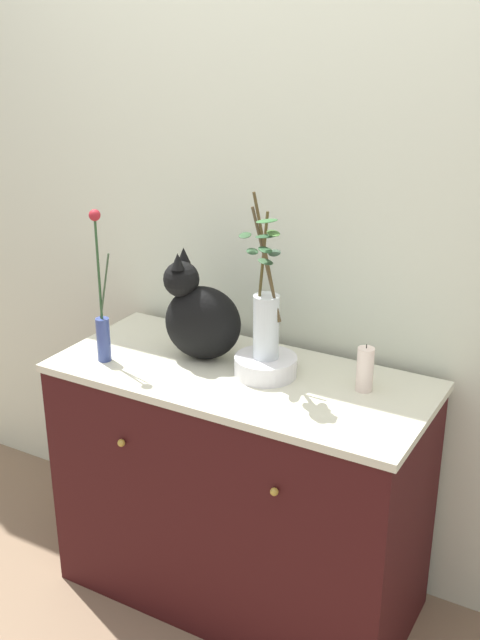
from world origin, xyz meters
TOP-DOWN VIEW (x-y plane):
  - ground_plane at (0.00, 0.00)m, footprint 6.00×6.00m
  - wall_back at (0.00, 0.34)m, footprint 4.40×0.08m
  - sideboard at (0.00, -0.00)m, footprint 1.21×0.56m
  - cat_sitting at (-0.17, 0.04)m, footprint 0.44×0.22m
  - vase_slim_green at (-0.43, -0.13)m, footprint 0.07×0.04m
  - bowl_porcelain at (0.08, 0.03)m, footprint 0.20×0.20m
  - vase_glass_clear at (0.08, 0.03)m, footprint 0.19×0.18m
  - candle_pillar at (0.38, 0.08)m, footprint 0.05×0.05m

SIDE VIEW (x-z plane):
  - ground_plane at x=0.00m, z-range 0.00..0.00m
  - sideboard at x=0.00m, z-range 0.00..0.85m
  - bowl_porcelain at x=0.08m, z-range 0.85..0.91m
  - candle_pillar at x=0.38m, z-range 0.84..0.99m
  - vase_slim_green at x=-0.43m, z-range 0.74..1.24m
  - cat_sitting at x=-0.17m, z-range 0.81..1.18m
  - vase_glass_clear at x=0.08m, z-range 0.79..1.31m
  - wall_back at x=0.00m, z-range 0.00..2.60m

